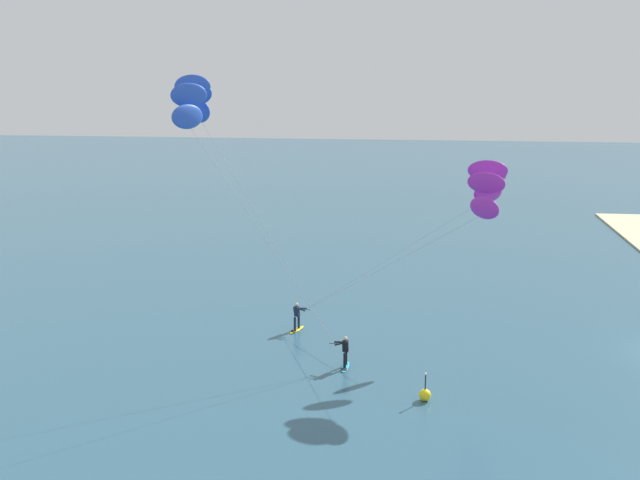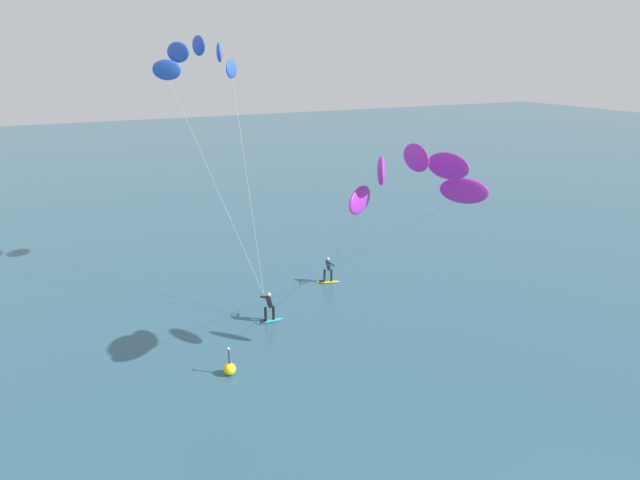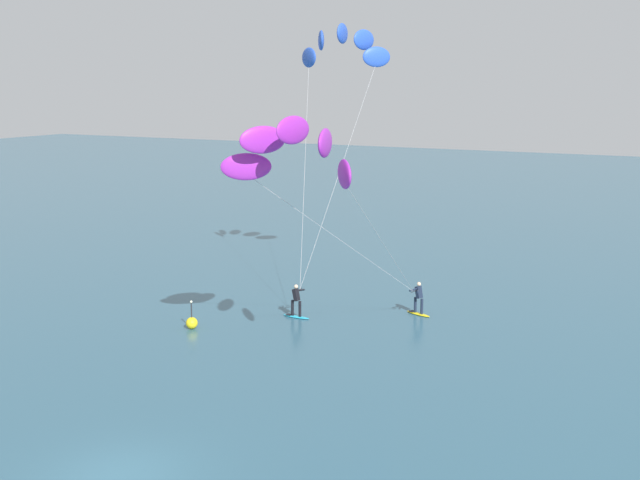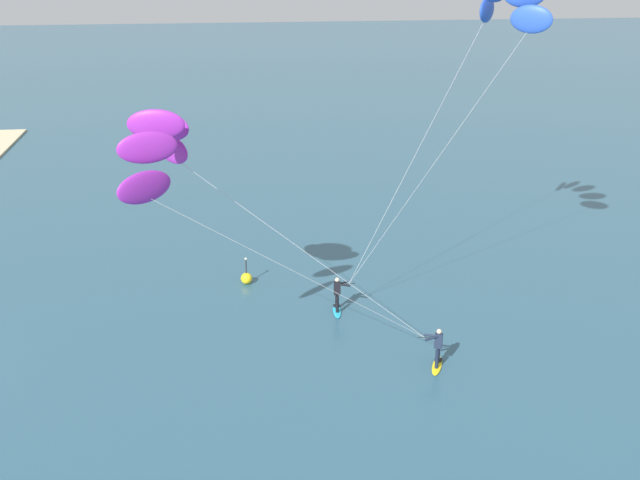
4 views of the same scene
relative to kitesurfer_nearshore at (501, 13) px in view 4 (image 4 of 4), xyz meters
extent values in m
ellipsoid|color=#23ADD1|center=(1.02, -6.88, -12.87)|extent=(1.52, 0.46, 0.08)
cube|color=black|center=(0.61, -6.85, -12.82)|extent=(0.30, 0.31, 0.02)
cylinder|color=black|center=(1.24, -6.89, -12.44)|extent=(0.14, 0.14, 0.78)
cylinder|color=black|center=(0.80, -6.86, -12.44)|extent=(0.14, 0.14, 0.78)
cube|color=black|center=(1.02, -6.88, -11.75)|extent=(0.34, 0.32, 0.63)
sphere|color=beige|center=(1.02, -6.88, -11.33)|extent=(0.20, 0.20, 0.20)
cylinder|color=black|center=(0.94, -6.33, -11.60)|extent=(0.11, 0.55, 0.03)
cylinder|color=black|center=(0.87, -6.62, -11.57)|extent=(0.38, 0.56, 0.15)
cylinder|color=black|center=(1.09, -6.59, -11.57)|extent=(0.23, 0.61, 0.15)
ellipsoid|color=blue|center=(1.88, 0.59, -0.07)|extent=(1.27, 1.55, 1.10)
ellipsoid|color=blue|center=(-1.97, 0.02, -0.07)|extent=(1.55, 1.27, 1.10)
cylinder|color=#B2B2B7|center=(1.41, -2.87, -5.99)|extent=(0.96, 6.94, 11.23)
cylinder|color=#B2B2B7|center=(-0.52, -3.16, -5.99)|extent=(2.93, 6.37, 11.23)
ellipsoid|color=yellow|center=(6.21, -3.56, -12.87)|extent=(1.53, 0.88, 0.08)
cube|color=black|center=(5.82, -3.40, -12.82)|extent=(0.37, 0.37, 0.02)
cylinder|color=#192338|center=(6.41, -3.64, -12.44)|extent=(0.14, 0.14, 0.78)
cylinder|color=#192338|center=(6.00, -3.47, -12.44)|extent=(0.14, 0.14, 0.78)
cube|color=#192338|center=(6.21, -3.56, -11.75)|extent=(0.41, 0.40, 0.63)
sphere|color=beige|center=(6.21, -3.56, -11.33)|extent=(0.20, 0.20, 0.20)
cylinder|color=black|center=(6.14, -4.10, -11.60)|extent=(0.10, 0.55, 0.03)
cylinder|color=#192338|center=(6.28, -3.84, -11.57)|extent=(0.24, 0.60, 0.15)
cylinder|color=#192338|center=(6.06, -3.81, -11.57)|extent=(0.37, 0.57, 0.15)
ellipsoid|color=purple|center=(2.53, -13.59, -4.73)|extent=(1.83, 1.52, 1.10)
ellipsoid|color=purple|center=(3.40, -13.70, -3.61)|extent=(1.30, 1.95, 1.10)
ellipsoid|color=purple|center=(4.89, -13.89, -3.18)|extent=(0.58, 2.09, 1.10)
ellipsoid|color=purple|center=(6.37, -14.08, -3.61)|extent=(0.85, 2.07, 1.10)
ellipsoid|color=purple|center=(7.24, -14.19, -4.73)|extent=(1.52, 1.83, 1.10)
cylinder|color=#B2B2B7|center=(4.33, -8.85, -8.31)|extent=(3.62, 9.51, 6.59)
cylinder|color=#B2B2B7|center=(6.69, -9.15, -8.31)|extent=(1.12, 10.10, 6.59)
sphere|color=yellow|center=(-2.41, -10.88, -12.63)|extent=(0.56, 0.56, 0.56)
cylinder|color=#262628|center=(-2.41, -10.88, -12.00)|extent=(0.06, 0.06, 0.70)
sphere|color=#F2F2CC|center=(-2.41, -10.88, -11.59)|extent=(0.12, 0.12, 0.12)
camera|label=1|loc=(-34.81, -10.09, 2.10)|focal=42.19mm
camera|label=2|loc=(-7.84, -31.34, 0.68)|focal=30.07mm
camera|label=3|loc=(21.06, -42.38, -1.27)|focal=47.71mm
camera|label=4|loc=(32.30, -11.11, 3.27)|focal=43.76mm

